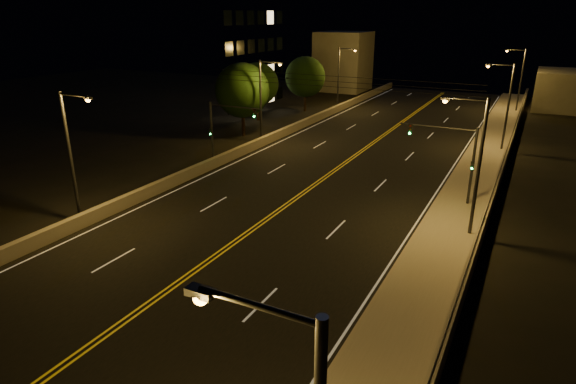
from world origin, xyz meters
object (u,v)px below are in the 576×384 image
at_px(streetlight_6, 341,74).
at_px(tree_1, 257,84).
at_px(streetlight_2, 505,101).
at_px(streetlight_5, 263,96).
at_px(streetlight_3, 519,76).
at_px(traffic_signal_left, 222,127).
at_px(traffic_signal_right, 457,155).
at_px(streetlight_1, 474,159).
at_px(building_tower, 176,4).
at_px(streetlight_4, 73,149).
at_px(tree_0, 242,90).
at_px(tree_2, 305,77).

relative_size(streetlight_6, tree_1, 1.17).
relative_size(streetlight_2, streetlight_5, 1.00).
relative_size(streetlight_3, tree_1, 1.17).
bearing_deg(traffic_signal_left, traffic_signal_right, 0.00).
bearing_deg(traffic_signal_left, streetlight_5, 97.51).
bearing_deg(tree_1, traffic_signal_left, -67.87).
distance_m(streetlight_2, traffic_signal_right, 16.29).
xyz_separation_m(streetlight_1, traffic_signal_right, (-1.57, 4.83, -1.24)).
bearing_deg(streetlight_6, building_tower, -156.27).
xyz_separation_m(streetlight_2, tree_1, (-27.58, 1.93, -0.39)).
xyz_separation_m(streetlight_4, tree_0, (-3.39, 23.98, 0.07)).
height_order(streetlight_4, streetlight_6, same).
relative_size(streetlight_1, streetlight_6, 1.00).
bearing_deg(building_tower, streetlight_2, -6.40).
bearing_deg(streetlight_2, tree_1, 175.99).
height_order(traffic_signal_left, tree_1, tree_1).
relative_size(tree_1, tree_2, 0.97).
distance_m(streetlight_1, streetlight_5, 25.39).
distance_m(streetlight_4, building_tower, 40.67).
height_order(traffic_signal_right, building_tower, building_tower).
bearing_deg(tree_0, traffic_signal_left, -66.27).
xyz_separation_m(streetlight_4, building_tower, (-19.84, 34.41, 8.76)).
xyz_separation_m(streetlight_5, building_tower, (-19.84, 11.95, 8.76)).
relative_size(streetlight_6, building_tower, 0.29).
bearing_deg(streetlight_6, streetlight_2, -31.97).
xyz_separation_m(streetlight_3, tree_2, (-25.01, -11.77, -0.25)).
distance_m(streetlight_2, building_tower, 42.40).
bearing_deg(streetlight_2, streetlight_6, 148.03).
distance_m(streetlight_1, tree_0, 29.07).
xyz_separation_m(streetlight_6, building_tower, (-19.84, -8.72, 8.76)).
bearing_deg(streetlight_1, traffic_signal_left, 166.56).
xyz_separation_m(streetlight_5, traffic_signal_right, (19.82, -8.85, -1.24)).
height_order(streetlight_4, building_tower, building_tower).
distance_m(streetlight_1, streetlight_6, 40.46).
bearing_deg(tree_2, tree_1, -107.83).
distance_m(streetlight_4, tree_1, 32.31).
relative_size(streetlight_2, streetlight_4, 1.00).
bearing_deg(streetlight_6, streetlight_1, -58.09).
relative_size(streetlight_5, building_tower, 0.29).
relative_size(streetlight_2, tree_1, 1.17).
relative_size(streetlight_4, building_tower, 0.29).
height_order(tree_0, tree_2, tree_0).
height_order(streetlight_6, tree_0, streetlight_6).
bearing_deg(tree_1, building_tower, 168.83).
bearing_deg(traffic_signal_left, streetlight_3, 61.90).
bearing_deg(tree_0, streetlight_5, -24.15).
xyz_separation_m(streetlight_2, streetlight_3, (0.00, 21.70, 0.00)).
height_order(streetlight_4, traffic_signal_left, streetlight_4).
xyz_separation_m(streetlight_5, tree_2, (-3.62, 17.25, -0.25)).
height_order(streetlight_3, tree_1, streetlight_3).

